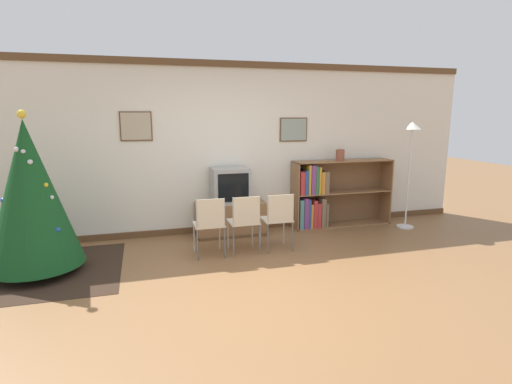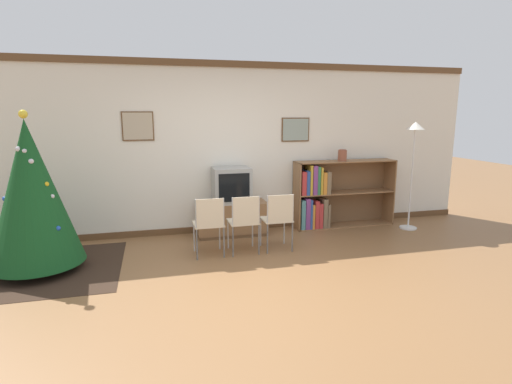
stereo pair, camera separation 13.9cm
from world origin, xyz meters
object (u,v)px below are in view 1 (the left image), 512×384
at_px(christmas_tree, 30,194).
at_px(television, 230,185).
at_px(tv_console, 231,219).
at_px(standing_lamp, 411,147).
at_px(folding_chair_right, 278,218).
at_px(folding_chair_center, 245,220).
at_px(bookshelf, 324,196).
at_px(folding_chair_left, 210,223).
at_px(vase, 340,155).

xyz_separation_m(christmas_tree, television, (2.58, 0.87, -0.17)).
distance_m(tv_console, standing_lamp, 3.16).
distance_m(television, folding_chair_right, 1.07).
bearing_deg(christmas_tree, folding_chair_center, -0.71).
xyz_separation_m(christmas_tree, folding_chair_center, (2.58, -0.03, -0.50)).
bearing_deg(standing_lamp, bookshelf, 160.98).
distance_m(tv_console, bookshelf, 1.65).
xyz_separation_m(christmas_tree, standing_lamp, (5.52, 0.47, 0.39)).
relative_size(folding_chair_left, standing_lamp, 0.46).
xyz_separation_m(tv_console, standing_lamp, (2.94, -0.40, 1.09)).
bearing_deg(bookshelf, folding_chair_left, -155.53).
bearing_deg(television, tv_console, 90.00).
height_order(folding_chair_right, standing_lamp, standing_lamp).
relative_size(christmas_tree, vase, 10.02).
height_order(folding_chair_right, vase, vase).
distance_m(folding_chair_left, vase, 2.65).
height_order(christmas_tree, folding_chair_center, christmas_tree).
bearing_deg(bookshelf, standing_lamp, -19.02).
distance_m(television, standing_lamp, 3.02).
bearing_deg(christmas_tree, folding_chair_left, -0.87).
relative_size(vase, standing_lamp, 0.11).
distance_m(tv_console, television, 0.54).
relative_size(christmas_tree, folding_chair_center, 2.36).
relative_size(tv_console, folding_chair_right, 1.33).
bearing_deg(television, folding_chair_left, -118.18).
xyz_separation_m(folding_chair_left, standing_lamp, (3.42, 0.50, 0.89)).
height_order(folding_chair_left, bookshelf, bookshelf).
distance_m(television, bookshelf, 1.65).
distance_m(christmas_tree, standing_lamp, 5.55).
distance_m(folding_chair_left, standing_lamp, 3.57).
height_order(christmas_tree, standing_lamp, christmas_tree).
relative_size(christmas_tree, bookshelf, 1.11).
distance_m(tv_console, folding_chair_center, 0.93).
relative_size(christmas_tree, standing_lamp, 1.09).
bearing_deg(christmas_tree, vase, 11.32).
xyz_separation_m(christmas_tree, folding_chair_right, (3.06, -0.03, -0.50)).
height_order(folding_chair_left, folding_chair_right, same).
xyz_separation_m(tv_console, bookshelf, (1.62, 0.06, 0.27)).
bearing_deg(folding_chair_center, television, 90.00).
relative_size(folding_chair_center, folding_chair_right, 1.00).
xyz_separation_m(tv_console, television, (0.00, -0.00, 0.54)).
bearing_deg(standing_lamp, folding_chair_right, -168.39).
xyz_separation_m(folding_chair_center, standing_lamp, (2.94, 0.50, 0.89)).
relative_size(television, folding_chair_right, 0.70).
bearing_deg(vase, television, -179.23).
bearing_deg(vase, christmas_tree, -168.68).
xyz_separation_m(tv_console, folding_chair_right, (0.48, -0.90, 0.21)).
relative_size(television, folding_chair_center, 0.70).
height_order(folding_chair_center, folding_chair_right, same).
distance_m(christmas_tree, bookshelf, 4.32).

